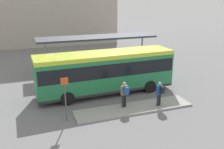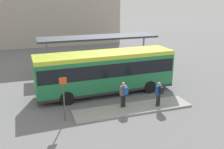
# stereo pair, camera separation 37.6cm
# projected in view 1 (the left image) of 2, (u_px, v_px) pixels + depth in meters

# --- Properties ---
(ground_plane) EXTENTS (120.00, 120.00, 0.00)m
(ground_plane) POSITION_uv_depth(u_px,v_px,m) (106.00, 93.00, 19.73)
(ground_plane) COLOR slate
(curb_island) EXTENTS (8.10, 1.80, 0.12)m
(curb_island) POSITION_uv_depth(u_px,v_px,m) (134.00, 108.00, 16.88)
(curb_island) COLOR #9E9E99
(curb_island) RESTS_ON ground_plane
(city_bus) EXTENTS (10.68, 2.91, 3.26)m
(city_bus) POSITION_uv_depth(u_px,v_px,m) (106.00, 70.00, 19.16)
(city_bus) COLOR #237A47
(city_bus) RESTS_ON ground_plane
(pedestrian_waiting) EXTENTS (0.49, 0.54, 1.78)m
(pedestrian_waiting) POSITION_uv_depth(u_px,v_px,m) (125.00, 93.00, 16.63)
(pedestrian_waiting) COLOR #232328
(pedestrian_waiting) RESTS_ON curb_island
(pedestrian_companion) EXTENTS (0.51, 0.54, 1.72)m
(pedestrian_companion) POSITION_uv_depth(u_px,v_px,m) (160.00, 92.00, 16.86)
(pedestrian_companion) COLOR #232328
(pedestrian_companion) RESTS_ON curb_island
(bicycle_yellow) EXTENTS (0.48, 1.54, 0.67)m
(bicycle_yellow) POSITION_uv_depth(u_px,v_px,m) (166.00, 67.00, 25.62)
(bicycle_yellow) COLOR black
(bicycle_yellow) RESTS_ON ground_plane
(bicycle_green) EXTENTS (0.48, 1.53, 0.67)m
(bicycle_green) POSITION_uv_depth(u_px,v_px,m) (162.00, 65.00, 26.36)
(bicycle_green) COLOR black
(bicycle_green) RESTS_ON ground_plane
(station_shelter) EXTENTS (11.78, 2.91, 3.50)m
(station_shelter) POSITION_uv_depth(u_px,v_px,m) (97.00, 38.00, 24.65)
(station_shelter) COLOR #383D47
(station_shelter) RESTS_ON ground_plane
(potted_planter_near_shelter) EXTENTS (0.91, 0.91, 1.44)m
(potted_planter_near_shelter) POSITION_uv_depth(u_px,v_px,m) (153.00, 66.00, 24.62)
(potted_planter_near_shelter) COLOR slate
(potted_planter_near_shelter) RESTS_ON ground_plane
(potted_planter_far_side) EXTENTS (0.80, 0.80, 1.27)m
(potted_planter_far_side) POSITION_uv_depth(u_px,v_px,m) (136.00, 67.00, 24.57)
(potted_planter_far_side) COLOR slate
(potted_planter_far_side) RESTS_ON ground_plane
(platform_sign) EXTENTS (0.44, 0.08, 2.80)m
(platform_sign) POSITION_uv_depth(u_px,v_px,m) (65.00, 98.00, 14.80)
(platform_sign) COLOR #4C4C51
(platform_sign) RESTS_ON ground_plane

